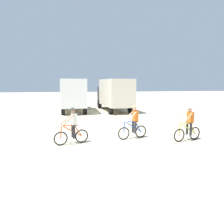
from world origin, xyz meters
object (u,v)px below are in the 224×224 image
(box_truck_cream_rv, at_px, (114,93))
(cyclist_near_camera, at_px, (189,125))
(cyclist_orange_shirt, at_px, (72,127))
(box_truck_white_box, at_px, (73,94))
(cyclist_cowboy_hat, at_px, (134,123))

(box_truck_cream_rv, distance_m, cyclist_near_camera, 12.27)
(cyclist_orange_shirt, xyz_separation_m, cyclist_near_camera, (5.92, -0.34, 0.00))
(box_truck_white_box, relative_size, cyclist_near_camera, 3.77)
(cyclist_orange_shirt, bearing_deg, cyclist_cowboy_hat, 8.81)
(cyclist_orange_shirt, bearing_deg, box_truck_cream_rv, 70.84)
(box_truck_white_box, bearing_deg, cyclist_near_camera, -63.59)
(cyclist_near_camera, bearing_deg, cyclist_cowboy_hat, 162.71)
(cyclist_orange_shirt, distance_m, cyclist_near_camera, 5.93)
(box_truck_white_box, xyz_separation_m, box_truck_cream_rv, (4.31, -0.30, 0.00))
(cyclist_orange_shirt, distance_m, cyclist_cowboy_hat, 3.25)
(box_truck_cream_rv, height_order, cyclist_near_camera, box_truck_cream_rv)
(box_truck_cream_rv, xyz_separation_m, cyclist_near_camera, (1.84, -12.08, -1.03))
(cyclist_near_camera, bearing_deg, cyclist_orange_shirt, 176.68)
(box_truck_white_box, distance_m, cyclist_orange_shirt, 12.08)
(box_truck_cream_rv, distance_m, cyclist_cowboy_hat, 11.32)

